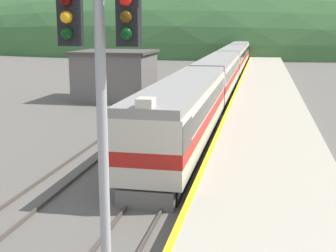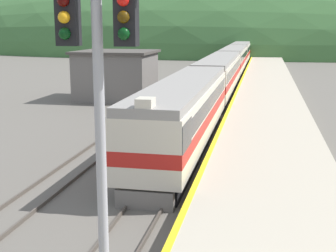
% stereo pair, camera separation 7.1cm
% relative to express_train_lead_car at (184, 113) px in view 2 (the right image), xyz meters
% --- Properties ---
extents(track_main, '(1.52, 180.00, 0.16)m').
position_rel_express_train_lead_car_xyz_m(track_main, '(0.00, 45.84, -2.11)').
color(track_main, '#4C443D').
rests_on(track_main, ground).
extents(track_siding, '(1.52, 180.00, 0.16)m').
position_rel_express_train_lead_car_xyz_m(track_siding, '(-4.78, 45.84, -2.11)').
color(track_siding, '#4C443D').
rests_on(track_siding, ground).
extents(platform, '(5.99, 140.00, 0.93)m').
position_rel_express_train_lead_car_xyz_m(platform, '(4.77, 25.84, -1.73)').
color(platform, '#B2A893').
rests_on(platform, ground).
extents(distant_hills, '(197.86, 89.04, 50.46)m').
position_rel_express_train_lead_car_xyz_m(distant_hills, '(0.00, 114.46, -2.19)').
color(distant_hills, '#3D6B38').
rests_on(distant_hills, ground).
extents(station_shed, '(7.36, 6.97, 4.70)m').
position_rel_express_train_lead_car_xyz_m(station_shed, '(-9.71, 17.75, 0.17)').
color(station_shed, slate).
rests_on(station_shed, ground).
extents(express_train_lead_car, '(3.03, 19.22, 4.37)m').
position_rel_express_train_lead_car_xyz_m(express_train_lead_car, '(0.00, 0.00, 0.00)').
color(express_train_lead_car, black).
rests_on(express_train_lead_car, ground).
extents(carriage_second, '(3.02, 21.48, 4.01)m').
position_rel_express_train_lead_car_xyz_m(carriage_second, '(0.00, 21.46, -0.01)').
color(carriage_second, black).
rests_on(carriage_second, ground).
extents(carriage_third, '(3.02, 21.48, 4.01)m').
position_rel_express_train_lead_car_xyz_m(carriage_third, '(0.00, 43.83, -0.01)').
color(carriage_third, black).
rests_on(carriage_third, ground).
extents(carriage_fourth, '(3.02, 21.48, 4.01)m').
position_rel_express_train_lead_car_xyz_m(carriage_fourth, '(0.00, 66.19, -0.01)').
color(carriage_fourth, black).
rests_on(carriage_fourth, ground).
extents(signal_mast_main, '(2.20, 0.42, 8.69)m').
position_rel_express_train_lead_car_xyz_m(signal_mast_main, '(1.38, -17.75, 3.52)').
color(signal_mast_main, '#9E9EA3').
rests_on(signal_mast_main, ground).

